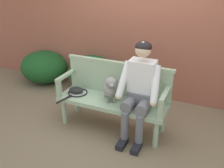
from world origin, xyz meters
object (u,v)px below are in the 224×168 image
person_seated (140,88)px  tennis_racket (76,93)px  dog_on_bench (110,88)px  garden_bench (112,104)px  baseball_glove (76,90)px

person_seated → tennis_racket: bearing=-179.1°
person_seated → dog_on_bench: bearing=-179.4°
garden_bench → dog_on_bench: bearing=-144.0°
garden_bench → baseball_glove: bearing=179.7°
garden_bench → person_seated: (0.40, -0.01, 0.33)m
dog_on_bench → tennis_racket: bearing=-179.0°
person_seated → baseball_glove: size_ratio=5.96×
garden_bench → person_seated: size_ratio=1.18×
garden_bench → baseball_glove: 0.59m
garden_bench → tennis_racket: tennis_racket is taller
person_seated → tennis_racket: person_seated is taller
person_seated → baseball_glove: bearing=179.2°
baseball_glove → garden_bench: bearing=-3.2°
garden_bench → dog_on_bench: (-0.02, -0.02, 0.25)m
dog_on_bench → baseball_glove: dog_on_bench is taller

